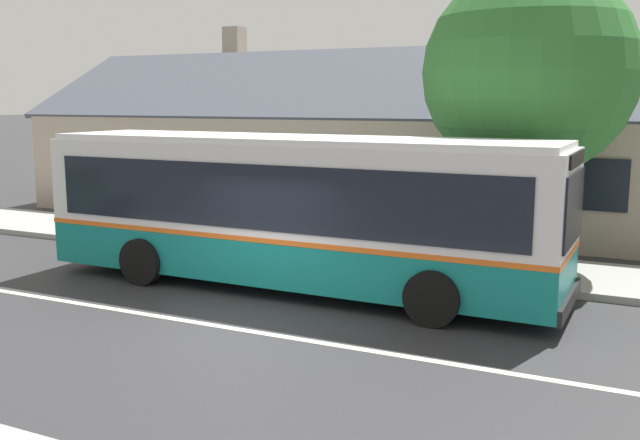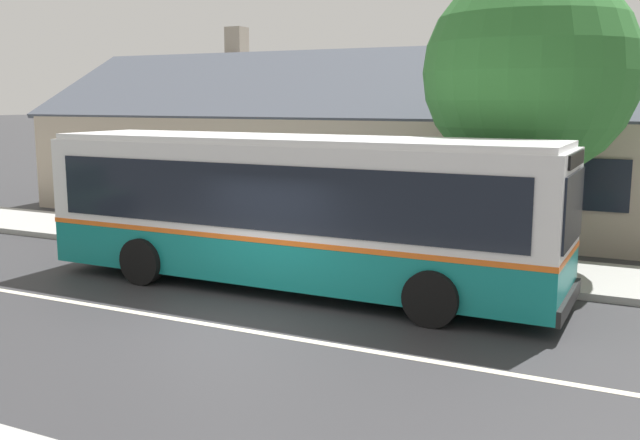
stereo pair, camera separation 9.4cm
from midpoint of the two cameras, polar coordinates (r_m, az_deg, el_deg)
The scene contains 7 objects.
ground_plane at distance 12.58m, azimuth -7.89°, elevation -8.49°, with size 300.00×300.00×0.00m, color #2D2D30.
sidewalk_far at distance 17.69m, azimuth 2.93°, elevation -2.87°, with size 60.00×3.00×0.15m, color #9E9E99.
lane_divider_stripe at distance 12.58m, azimuth -7.89°, elevation -8.47°, with size 60.00×0.16×0.01m, color beige.
community_building at distance 25.20m, azimuth 4.18°, elevation 4.82°, with size 23.34×9.40×6.69m.
transit_bus at distance 14.69m, azimuth -2.23°, elevation 1.00°, with size 11.03×2.85×3.15m.
bench_by_building at distance 21.88m, azimuth -17.05°, elevation 0.46°, with size 1.81×0.51×0.94m.
street_tree_primary at distance 16.88m, azimuth 16.22°, elevation 11.21°, with size 4.74×4.74×6.86m.
Camera 1 is at (6.65, -9.94, 3.88)m, focal length 40.00 mm.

